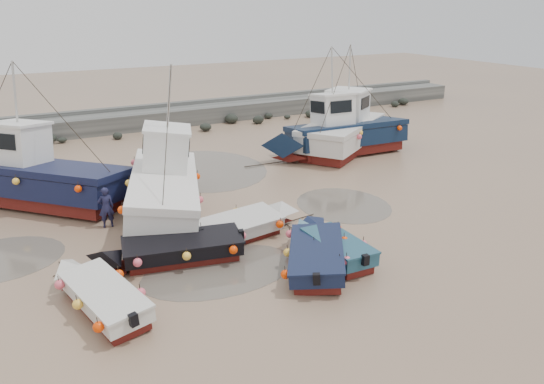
{
  "coord_description": "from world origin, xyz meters",
  "views": [
    {
      "loc": [
        -8.29,
        -15.45,
        8.56
      ],
      "look_at": [
        1.25,
        2.11,
        1.4
      ],
      "focal_mm": 35.0,
      "sensor_mm": 36.0,
      "label": 1
    }
  ],
  "objects_px": {
    "dinghy_5": "(246,222)",
    "dinghy_2": "(332,243)",
    "dinghy_1": "(318,249)",
    "cabin_boat_3": "(346,128)",
    "cabin_boat_0": "(28,176)",
    "cabin_boat_1": "(160,183)",
    "dinghy_4": "(172,247)",
    "person": "(108,227)",
    "cabin_boat_2": "(339,133)",
    "dinghy_0": "(101,291)"
  },
  "relations": [
    {
      "from": "cabin_boat_3",
      "to": "dinghy_1",
      "type": "bearing_deg",
      "value": -72.45
    },
    {
      "from": "dinghy_1",
      "to": "cabin_boat_3",
      "type": "bearing_deg",
      "value": 83.49
    },
    {
      "from": "dinghy_4",
      "to": "cabin_boat_1",
      "type": "distance_m",
      "value": 4.98
    },
    {
      "from": "dinghy_0",
      "to": "dinghy_4",
      "type": "xyz_separation_m",
      "value": [
        2.81,
        1.86,
        -0.01
      ]
    },
    {
      "from": "dinghy_2",
      "to": "person",
      "type": "relative_size",
      "value": 3.07
    },
    {
      "from": "cabin_boat_0",
      "to": "person",
      "type": "distance_m",
      "value": 5.14
    },
    {
      "from": "cabin_boat_2",
      "to": "cabin_boat_3",
      "type": "relative_size",
      "value": 1.08
    },
    {
      "from": "cabin_boat_2",
      "to": "person",
      "type": "distance_m",
      "value": 15.16
    },
    {
      "from": "cabin_boat_0",
      "to": "cabin_boat_1",
      "type": "height_order",
      "value": "same"
    },
    {
      "from": "dinghy_5",
      "to": "person",
      "type": "xyz_separation_m",
      "value": [
        -4.54,
        3.45,
        -0.56
      ]
    },
    {
      "from": "cabin_boat_3",
      "to": "dinghy_0",
      "type": "bearing_deg",
      "value": -89.52
    },
    {
      "from": "dinghy_1",
      "to": "cabin_boat_1",
      "type": "height_order",
      "value": "cabin_boat_1"
    },
    {
      "from": "dinghy_2",
      "to": "cabin_boat_1",
      "type": "height_order",
      "value": "cabin_boat_1"
    },
    {
      "from": "cabin_boat_1",
      "to": "cabin_boat_3",
      "type": "xyz_separation_m",
      "value": [
        13.05,
        4.62,
        0.02
      ]
    },
    {
      "from": "cabin_boat_0",
      "to": "cabin_boat_3",
      "type": "relative_size",
      "value": 0.94
    },
    {
      "from": "dinghy_0",
      "to": "cabin_boat_3",
      "type": "relative_size",
      "value": 0.62
    },
    {
      "from": "dinghy_0",
      "to": "cabin_boat_0",
      "type": "relative_size",
      "value": 0.66
    },
    {
      "from": "dinghy_1",
      "to": "cabin_boat_2",
      "type": "xyz_separation_m",
      "value": [
        8.76,
        11.14,
        0.79
      ]
    },
    {
      "from": "cabin_boat_1",
      "to": "cabin_boat_3",
      "type": "bearing_deg",
      "value": 38.25
    },
    {
      "from": "dinghy_5",
      "to": "cabin_boat_0",
      "type": "distance_m",
      "value": 10.48
    },
    {
      "from": "cabin_boat_2",
      "to": "cabin_boat_3",
      "type": "distance_m",
      "value": 1.34
    },
    {
      "from": "person",
      "to": "dinghy_4",
      "type": "bearing_deg",
      "value": 111.29
    },
    {
      "from": "dinghy_0",
      "to": "cabin_boat_1",
      "type": "height_order",
      "value": "cabin_boat_1"
    },
    {
      "from": "dinghy_0",
      "to": "cabin_boat_1",
      "type": "distance_m",
      "value": 7.76
    },
    {
      "from": "dinghy_4",
      "to": "cabin_boat_3",
      "type": "xyz_separation_m",
      "value": [
        14.17,
        9.41,
        0.79
      ]
    },
    {
      "from": "cabin_boat_0",
      "to": "cabin_boat_2",
      "type": "height_order",
      "value": "same"
    },
    {
      "from": "dinghy_0",
      "to": "cabin_boat_2",
      "type": "xyz_separation_m",
      "value": [
        15.92,
        10.44,
        0.78
      ]
    },
    {
      "from": "cabin_boat_0",
      "to": "dinghy_1",
      "type": "bearing_deg",
      "value": -97.28
    },
    {
      "from": "dinghy_4",
      "to": "dinghy_5",
      "type": "bearing_deg",
      "value": -65.58
    },
    {
      "from": "dinghy_1",
      "to": "cabin_boat_1",
      "type": "distance_m",
      "value": 8.06
    },
    {
      "from": "dinghy_5",
      "to": "cabin_boat_0",
      "type": "height_order",
      "value": "cabin_boat_0"
    },
    {
      "from": "cabin_boat_2",
      "to": "dinghy_2",
      "type": "bearing_deg",
      "value": 146.46
    },
    {
      "from": "cabin_boat_0",
      "to": "cabin_boat_2",
      "type": "distance_m",
      "value": 16.89
    },
    {
      "from": "dinghy_5",
      "to": "dinghy_2",
      "type": "bearing_deg",
      "value": 22.38
    },
    {
      "from": "dinghy_0",
      "to": "dinghy_1",
      "type": "relative_size",
      "value": 1.04
    },
    {
      "from": "dinghy_0",
      "to": "cabin_boat_2",
      "type": "height_order",
      "value": "cabin_boat_2"
    },
    {
      "from": "dinghy_2",
      "to": "dinghy_5",
      "type": "relative_size",
      "value": 0.93
    },
    {
      "from": "dinghy_4",
      "to": "cabin_boat_0",
      "type": "bearing_deg",
      "value": 35.29
    },
    {
      "from": "cabin_boat_3",
      "to": "cabin_boat_1",
      "type": "bearing_deg",
      "value": -103.6
    },
    {
      "from": "cabin_boat_1",
      "to": "person",
      "type": "distance_m",
      "value": 2.84
    },
    {
      "from": "dinghy_4",
      "to": "person",
      "type": "bearing_deg",
      "value": 28.98
    },
    {
      "from": "dinghy_4",
      "to": "cabin_boat_3",
      "type": "bearing_deg",
      "value": -45.02
    },
    {
      "from": "dinghy_2",
      "to": "person",
      "type": "distance_m",
      "value": 9.19
    },
    {
      "from": "cabin_boat_2",
      "to": "dinghy_4",
      "type": "bearing_deg",
      "value": 125.92
    },
    {
      "from": "dinghy_1",
      "to": "dinghy_5",
      "type": "xyz_separation_m",
      "value": [
        -1.15,
        3.3,
        0.01
      ]
    },
    {
      "from": "cabin_boat_0",
      "to": "cabin_boat_1",
      "type": "relative_size",
      "value": 0.83
    },
    {
      "from": "dinghy_5",
      "to": "cabin_boat_0",
      "type": "xyz_separation_m",
      "value": [
        -6.98,
        7.77,
        0.75
      ]
    },
    {
      "from": "dinghy_1",
      "to": "person",
      "type": "height_order",
      "value": "dinghy_1"
    },
    {
      "from": "dinghy_4",
      "to": "cabin_boat_2",
      "type": "bearing_deg",
      "value": -45.4
    },
    {
      "from": "dinghy_1",
      "to": "dinghy_4",
      "type": "distance_m",
      "value": 5.05
    }
  ]
}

